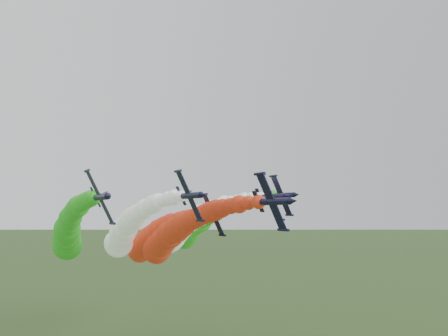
{
  "coord_description": "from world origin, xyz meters",
  "views": [
    {
      "loc": [
        -34.01,
        -69.06,
        43.29
      ],
      "look_at": [
        6.43,
        1.22,
        51.23
      ],
      "focal_mm": 35.0,
      "sensor_mm": 36.0,
      "label": 1
    }
  ],
  "objects": [
    {
      "name": "jet_inner_left",
      "position": [
        3.02,
        49.41,
        37.79
      ],
      "size": [
        14.25,
        76.7,
        21.57
      ],
      "rotation": [
        0.0,
        1.1,
        0.0
      ],
      "color": "black",
      "rests_on": "ground"
    },
    {
      "name": "jet_lead",
      "position": [
        10.03,
        34.96,
        36.53
      ],
      "size": [
        13.9,
        76.35,
        21.21
      ],
      "rotation": [
        0.0,
        1.1,
        0.0
      ],
      "color": "black",
      "rests_on": "ground"
    },
    {
      "name": "jet_outer_right",
      "position": [
        29.52,
        58.9,
        38.2
      ],
      "size": [
        14.11,
        76.56,
        21.42
      ],
      "rotation": [
        0.0,
        1.1,
        0.0
      ],
      "color": "black",
      "rests_on": "ground"
    },
    {
      "name": "jet_inner_right",
      "position": [
        19.66,
        48.44,
        37.78
      ],
      "size": [
        13.58,
        76.03,
        20.89
      ],
      "rotation": [
        0.0,
        1.1,
        0.0
      ],
      "color": "black",
      "rests_on": "ground"
    },
    {
      "name": "jet_trail",
      "position": [
        14.16,
        61.19,
        34.33
      ],
      "size": [
        14.2,
        76.65,
        21.51
      ],
      "rotation": [
        0.0,
        1.1,
        0.0
      ],
      "color": "black",
      "rests_on": "ground"
    },
    {
      "name": "jet_outer_left",
      "position": [
        -11.51,
        53.18,
        37.22
      ],
      "size": [
        14.12,
        76.58,
        21.44
      ],
      "rotation": [
        0.0,
        1.1,
        0.0
      ],
      "color": "black",
      "rests_on": "ground"
    }
  ]
}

